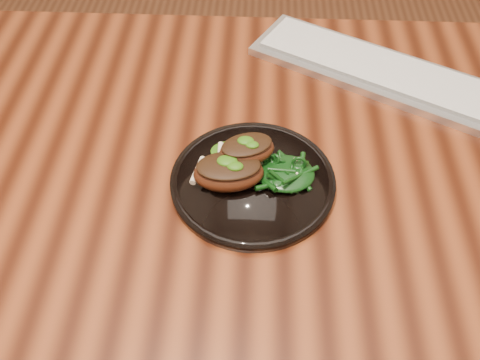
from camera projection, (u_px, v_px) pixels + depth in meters
The scene contains 7 objects.
desk at pixel (250, 176), 0.98m from camera, with size 1.60×0.80×0.75m.
plate at pixel (253, 181), 0.85m from camera, with size 0.26×0.26×0.02m.
lamb_chop_front at pixel (228, 172), 0.83m from camera, with size 0.12×0.08×0.05m.
lamb_chop_back at pixel (246, 150), 0.84m from camera, with size 0.11×0.09×0.04m.
herb_smear at pixel (234, 151), 0.89m from camera, with size 0.08×0.05×0.00m, color #1B4807.
greens_heap at pixel (286, 171), 0.84m from camera, with size 0.09×0.09×0.03m.
keyboard at pixel (374, 69), 1.04m from camera, with size 0.50×0.36×0.02m.
Camera 1 is at (0.01, -0.65, 1.40)m, focal length 40.00 mm.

